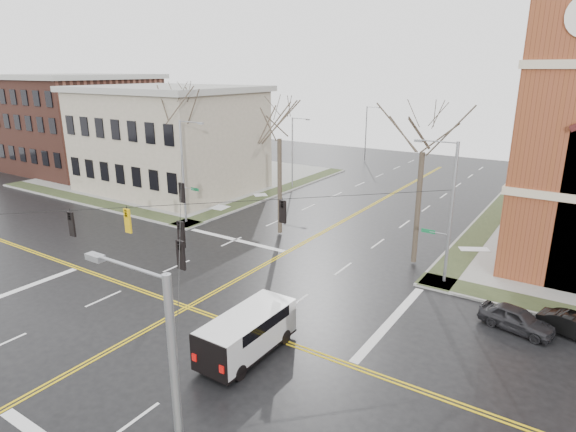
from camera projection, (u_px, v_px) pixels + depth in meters
The scene contains 17 objects.
ground at pixel (188, 307), 27.92m from camera, with size 120.00×120.00×0.00m, color black.
sidewalks at pixel (188, 306), 27.90m from camera, with size 80.00×80.00×0.17m.
road_markings at pixel (188, 307), 27.92m from camera, with size 100.00×100.00×0.01m.
civic_building_a at pixel (170, 141), 53.84m from camera, with size 18.00×14.00×11.00m, color gray.
civic_building_b at pixel (77, 124), 65.79m from camera, with size 18.00×16.00×12.00m, color #552D24.
signal_pole_ne at pixel (448, 209), 29.73m from camera, with size 2.75×0.22×9.00m.
signal_pole_nw at pixel (184, 169), 41.61m from camera, with size 2.75×0.22×9.00m.
span_wires at pixel (181, 204), 26.11m from camera, with size 23.02×23.02×0.03m.
traffic_signals at pixel (172, 221), 25.79m from camera, with size 8.21×8.26×1.30m.
streetlight_north_a at pixel (293, 150), 54.59m from camera, with size 2.30×0.20×8.00m.
streetlight_north_b at pixel (367, 131), 70.57m from camera, with size 2.30×0.20×8.00m.
cargo_van at pixel (250, 329), 23.17m from camera, with size 2.18×5.55×2.10m.
parked_car_a at pixel (517, 319), 25.32m from camera, with size 1.52×3.79×1.29m, color black.
parked_car_b at pixel (576, 327), 24.64m from camera, with size 1.25×3.58×1.18m, color black.
tree_nw_far at pixel (182, 114), 43.06m from camera, with size 4.00×4.00×13.05m.
tree_nw_near at pixel (279, 132), 37.84m from camera, with size 4.00×4.00×11.72m.
tree_ne at pixel (423, 144), 31.72m from camera, with size 4.00×4.00×11.72m.
Camera 1 is at (18.68, -17.82, 13.24)m, focal length 30.00 mm.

